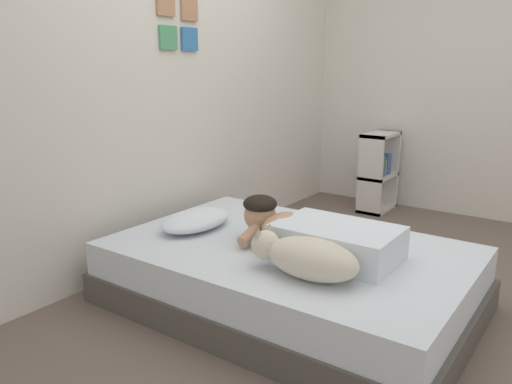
# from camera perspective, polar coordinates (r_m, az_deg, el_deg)

# --- Properties ---
(ground_plane) EXTENTS (12.68, 12.68, 0.00)m
(ground_plane) POSITION_cam_1_polar(r_m,az_deg,el_deg) (3.22, 11.07, -11.35)
(ground_plane) COLOR #66564C
(back_wall) EXTENTS (4.34, 0.12, 2.50)m
(back_wall) POSITION_cam_1_polar(r_m,az_deg,el_deg) (3.75, -9.21, 12.11)
(back_wall) COLOR silver
(back_wall) RESTS_ON ground
(side_wall_right) EXTENTS (0.10, 5.83, 2.50)m
(side_wall_right) POSITION_cam_1_polar(r_m,az_deg,el_deg) (5.08, 20.29, 11.93)
(side_wall_right) COLOR silver
(side_wall_right) RESTS_ON ground
(bed) EXTENTS (1.35, 2.04, 0.37)m
(bed) POSITION_cam_1_polar(r_m,az_deg,el_deg) (2.99, 3.71, -9.38)
(bed) COLOR #4C4742
(bed) RESTS_ON ground
(pillow) EXTENTS (0.52, 0.32, 0.11)m
(pillow) POSITION_cam_1_polar(r_m,az_deg,el_deg) (3.21, -6.80, -3.17)
(pillow) COLOR silver
(pillow) RESTS_ON bed
(person_lying) EXTENTS (0.43, 0.92, 0.27)m
(person_lying) POSITION_cam_1_polar(r_m,az_deg,el_deg) (2.79, 6.56, -4.74)
(person_lying) COLOR silver
(person_lying) RESTS_ON bed
(dog) EXTENTS (0.26, 0.57, 0.21)m
(dog) POSITION_cam_1_polar(r_m,az_deg,el_deg) (2.47, 5.66, -7.29)
(dog) COLOR beige
(dog) RESTS_ON bed
(coffee_cup) EXTENTS (0.12, 0.09, 0.07)m
(coffee_cup) POSITION_cam_1_polar(r_m,az_deg,el_deg) (3.26, 0.50, -3.08)
(coffee_cup) COLOR white
(coffee_cup) RESTS_ON bed
(cell_phone) EXTENTS (0.07, 0.14, 0.01)m
(cell_phone) POSITION_cam_1_polar(r_m,az_deg,el_deg) (2.93, 5.55, -5.87)
(cell_phone) COLOR black
(cell_phone) RESTS_ON bed
(bookshelf) EXTENTS (0.45, 0.24, 0.75)m
(bookshelf) POSITION_cam_1_polar(r_m,az_deg,el_deg) (4.97, 13.63, 2.34)
(bookshelf) COLOR silver
(bookshelf) RESTS_ON ground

